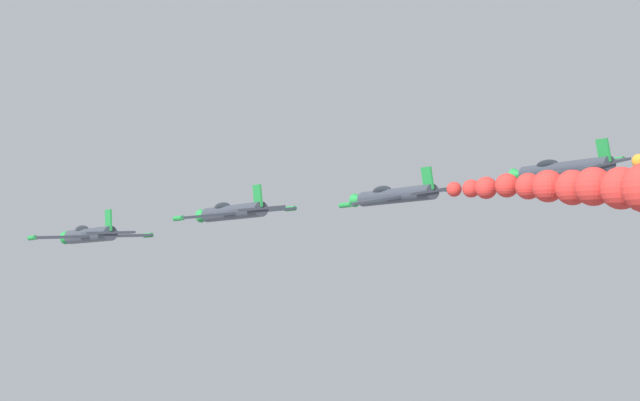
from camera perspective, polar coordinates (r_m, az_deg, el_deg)
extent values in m
cylinder|color=#333842|center=(95.37, -10.63, -1.60)|extent=(1.14, 9.00, 1.14)
cone|color=#1E8438|center=(100.19, -11.61, -1.69)|extent=(1.09, 1.20, 1.09)
cube|color=#333842|center=(94.99, -10.55, -1.65)|extent=(9.20, 1.90, 0.54)
cylinder|color=#1E8438|center=(93.54, -13.21, -1.70)|extent=(0.37, 1.40, 0.37)
cylinder|color=#1E8438|center=(96.63, -7.98, -1.61)|extent=(0.37, 1.40, 0.37)
cube|color=#333842|center=(91.61, -9.80, -1.49)|extent=(3.80, 1.20, 0.33)
cube|color=#1E8438|center=(91.55, -9.79, -0.92)|extent=(0.20, 1.10, 1.60)
ellipsoid|color=black|center=(97.08, -11.00, -1.34)|extent=(0.83, 2.20, 0.73)
cylinder|color=#333842|center=(90.87, -4.04, -0.55)|extent=(1.21, 9.00, 1.21)
cone|color=#1E8438|center=(95.47, -5.38, -0.70)|extent=(1.15, 1.20, 1.15)
cube|color=#333842|center=(90.51, -3.92, -0.60)|extent=(9.17, 1.90, 1.15)
cylinder|color=#1E8438|center=(88.56, -6.58, -0.83)|extent=(0.40, 1.40, 0.40)
cylinder|color=#1E8438|center=(92.64, -1.38, -0.38)|extent=(0.40, 1.40, 0.40)
cube|color=#333842|center=(87.30, -2.89, -0.39)|extent=(3.80, 1.20, 0.58)
cube|color=#1E8438|center=(87.22, -2.91, 0.22)|extent=(0.31, 1.10, 1.61)
ellipsoid|color=black|center=(92.49, -4.56, -0.30)|extent=(0.87, 2.20, 0.78)
cylinder|color=#333842|center=(88.66, 3.57, 0.22)|extent=(1.26, 9.00, 1.26)
cone|color=#1E8438|center=(92.93, 1.83, 0.03)|extent=(1.20, 1.20, 1.20)
cube|color=#333842|center=(88.33, 3.73, 0.18)|extent=(9.11, 1.90, 1.66)
cylinder|color=#1E8438|center=(85.84, 1.21, -0.21)|extent=(0.41, 1.40, 0.41)
cylinder|color=#1E8438|center=(90.98, 6.10, 0.54)|extent=(0.41, 1.40, 0.41)
cube|color=#333842|center=(85.37, 5.06, 0.42)|extent=(3.78, 1.20, 0.79)
cube|color=#1E8438|center=(85.27, 5.01, 1.03)|extent=(0.40, 1.10, 1.60)
ellipsoid|color=black|center=(90.15, 2.90, 0.47)|extent=(0.90, 2.20, 0.82)
sphere|color=red|center=(83.14, 6.24, 0.52)|extent=(1.02, 1.02, 1.02)
sphere|color=red|center=(81.71, 7.03, 0.56)|extent=(1.21, 1.21, 1.21)
sphere|color=red|center=(80.15, 7.72, 0.59)|extent=(1.46, 1.46, 1.46)
sphere|color=red|center=(78.87, 8.67, 0.70)|extent=(1.56, 1.56, 1.56)
sphere|color=red|center=(77.59, 9.65, 0.66)|extent=(1.68, 1.68, 1.68)
sphere|color=red|center=(76.21, 10.54, 0.66)|extent=(2.01, 2.01, 2.01)
sphere|color=red|center=(75.04, 11.64, 0.60)|extent=(2.15, 2.15, 2.15)
sphere|color=red|center=(73.68, 12.58, 0.64)|extent=(2.31, 2.31, 2.31)
sphere|color=red|center=(72.62, 13.80, 0.56)|extent=(2.48, 2.48, 2.48)
cylinder|color=#333842|center=(88.53, 11.32, 1.44)|extent=(1.31, 9.00, 1.31)
cone|color=#1E8438|center=(92.39, 9.22, 1.19)|extent=(1.24, 1.20, 1.24)
cube|color=#333842|center=(88.23, 11.50, 1.39)|extent=(9.03, 1.90, 2.13)
cylinder|color=#1E8438|center=(85.24, 9.25, 0.89)|extent=(0.43, 1.40, 0.43)
cylinder|color=#1E8438|center=(91.36, 13.60, 1.86)|extent=(0.43, 1.40, 0.43)
cube|color=#333842|center=(85.58, 13.08, 1.67)|extent=(3.75, 1.20, 0.98)
cube|color=#1E8438|center=(85.47, 13.03, 2.28)|extent=(0.48, 1.10, 1.59)
ellipsoid|color=black|center=(89.85, 10.50, 1.66)|extent=(0.93, 2.20, 0.85)
sphere|color=orange|center=(83.46, 14.59, 1.79)|extent=(0.94, 0.94, 0.94)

